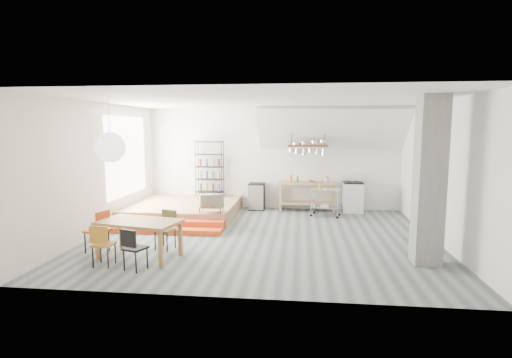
# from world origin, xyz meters

# --- Properties ---
(floor) EXTENTS (8.00, 8.00, 0.00)m
(floor) POSITION_xyz_m (0.00, 0.00, 0.00)
(floor) COLOR #4E575B
(floor) RESTS_ON ground
(wall_back) EXTENTS (8.00, 0.04, 3.20)m
(wall_back) POSITION_xyz_m (0.00, 3.50, 1.60)
(wall_back) COLOR silver
(wall_back) RESTS_ON ground
(wall_left) EXTENTS (0.04, 7.00, 3.20)m
(wall_left) POSITION_xyz_m (-4.00, 0.00, 1.60)
(wall_left) COLOR silver
(wall_left) RESTS_ON ground
(wall_right) EXTENTS (0.04, 7.00, 3.20)m
(wall_right) POSITION_xyz_m (4.00, 0.00, 1.60)
(wall_right) COLOR silver
(wall_right) RESTS_ON ground
(ceiling) EXTENTS (8.00, 7.00, 0.02)m
(ceiling) POSITION_xyz_m (0.00, 0.00, 3.20)
(ceiling) COLOR white
(ceiling) RESTS_ON wall_back
(slope_ceiling) EXTENTS (4.40, 1.44, 1.32)m
(slope_ceiling) POSITION_xyz_m (1.80, 2.90, 2.55)
(slope_ceiling) COLOR white
(slope_ceiling) RESTS_ON wall_back
(window_pane) EXTENTS (0.02, 2.50, 2.20)m
(window_pane) POSITION_xyz_m (-3.98, 1.50, 1.80)
(window_pane) COLOR white
(window_pane) RESTS_ON wall_left
(platform) EXTENTS (3.00, 3.00, 0.40)m
(platform) POSITION_xyz_m (-2.50, 2.00, 0.20)
(platform) COLOR #96744B
(platform) RESTS_ON ground
(step_lower) EXTENTS (3.00, 0.35, 0.13)m
(step_lower) POSITION_xyz_m (-2.50, 0.05, 0.07)
(step_lower) COLOR #EE501C
(step_lower) RESTS_ON ground
(step_upper) EXTENTS (3.00, 0.35, 0.27)m
(step_upper) POSITION_xyz_m (-2.50, 0.40, 0.13)
(step_upper) COLOR #EE501C
(step_upper) RESTS_ON ground
(concrete_column) EXTENTS (0.50, 0.50, 3.20)m
(concrete_column) POSITION_xyz_m (3.30, -1.50, 1.60)
(concrete_column) COLOR slate
(concrete_column) RESTS_ON ground
(kitchen_counter) EXTENTS (1.80, 0.60, 0.91)m
(kitchen_counter) POSITION_xyz_m (1.10, 3.15, 0.63)
(kitchen_counter) COLOR #96744B
(kitchen_counter) RESTS_ON ground
(stove) EXTENTS (0.60, 0.60, 1.18)m
(stove) POSITION_xyz_m (2.50, 3.16, 0.48)
(stove) COLOR white
(stove) RESTS_ON ground
(pot_rack) EXTENTS (1.20, 0.50, 1.43)m
(pot_rack) POSITION_xyz_m (1.13, 2.92, 1.98)
(pot_rack) COLOR #432C1A
(pot_rack) RESTS_ON ceiling
(wire_shelving) EXTENTS (0.88, 0.38, 1.80)m
(wire_shelving) POSITION_xyz_m (-2.00, 3.20, 1.33)
(wire_shelving) COLOR black
(wire_shelving) RESTS_ON platform
(microwave_shelf) EXTENTS (0.60, 0.40, 0.16)m
(microwave_shelf) POSITION_xyz_m (-1.40, 0.75, 0.55)
(microwave_shelf) COLOR #96744B
(microwave_shelf) RESTS_ON platform
(paper_lantern) EXTENTS (0.60, 0.60, 0.60)m
(paper_lantern) POSITION_xyz_m (-2.89, -1.67, 2.20)
(paper_lantern) COLOR white
(paper_lantern) RESTS_ON ceiling
(dining_table) EXTENTS (1.72, 1.19, 0.75)m
(dining_table) POSITION_xyz_m (-2.30, -1.79, 0.67)
(dining_table) COLOR olive
(dining_table) RESTS_ON ground
(chair_mustard) EXTENTS (0.37, 0.37, 0.80)m
(chair_mustard) POSITION_xyz_m (-2.77, -2.41, 0.48)
(chair_mustard) COLOR #A8731C
(chair_mustard) RESTS_ON ground
(chair_black) EXTENTS (0.46, 0.46, 0.79)m
(chair_black) POSITION_xyz_m (-2.11, -2.55, 0.47)
(chair_black) COLOR black
(chair_black) RESTS_ON ground
(chair_olive) EXTENTS (0.47, 0.47, 0.82)m
(chair_olive) POSITION_xyz_m (-1.96, -1.13, 0.49)
(chair_olive) COLOR #5D6630
(chair_olive) RESTS_ON ground
(chair_red) EXTENTS (0.50, 0.50, 0.89)m
(chair_red) POSITION_xyz_m (-3.24, -1.60, 0.53)
(chair_red) COLOR #BB461A
(chair_red) RESTS_ON ground
(rolling_cart) EXTENTS (0.92, 0.66, 0.83)m
(rolling_cart) POSITION_xyz_m (1.64, 2.44, 0.53)
(rolling_cart) COLOR silver
(rolling_cart) RESTS_ON ground
(mini_fridge) EXTENTS (0.50, 0.50, 0.84)m
(mini_fridge) POSITION_xyz_m (-0.49, 3.20, 0.42)
(mini_fridge) COLOR black
(mini_fridge) RESTS_ON ground
(microwave) EXTENTS (0.70, 0.58, 0.33)m
(microwave) POSITION_xyz_m (-1.40, 0.75, 0.73)
(microwave) COLOR beige
(microwave) RESTS_ON microwave_shelf
(bowl) EXTENTS (0.30, 0.30, 0.06)m
(bowl) POSITION_xyz_m (1.24, 3.10, 0.94)
(bowl) COLOR silver
(bowl) RESTS_ON kitchen_counter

